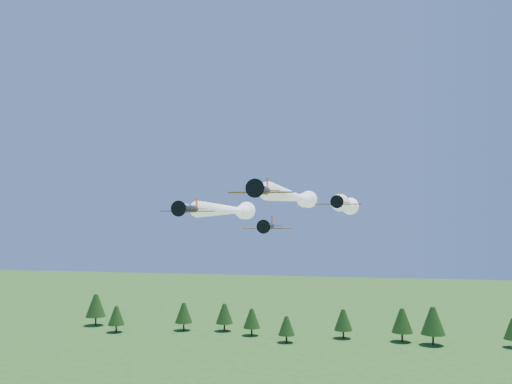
% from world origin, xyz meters
% --- Properties ---
extents(plane_lead, '(8.23, 58.03, 3.70)m').
position_xyz_m(plane_lead, '(1.26, 21.86, 44.31)').
color(plane_lead, black).
rests_on(plane_lead, ground).
extents(plane_left, '(8.01, 43.99, 3.70)m').
position_xyz_m(plane_left, '(-11.09, 23.62, 42.00)').
color(plane_left, black).
rests_on(plane_left, ground).
extents(plane_right, '(6.40, 49.79, 3.70)m').
position_xyz_m(plane_right, '(10.43, 27.82, 42.89)').
color(plane_right, black).
rests_on(plane_right, ground).
extents(plane_slot, '(7.69, 8.41, 2.73)m').
position_xyz_m(plane_slot, '(-1.50, 9.18, 39.31)').
color(plane_slot, black).
rests_on(plane_slot, ground).
extents(treeline, '(179.12, 21.12, 11.96)m').
position_xyz_m(treeline, '(-2.04, 112.18, 6.48)').
color(treeline, '#382314').
rests_on(treeline, ground).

